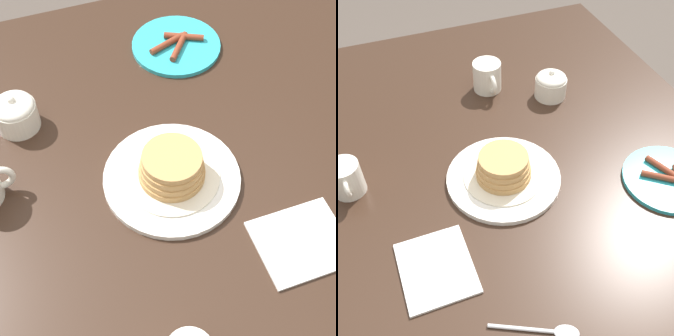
{
  "view_description": "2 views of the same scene",
  "coord_description": "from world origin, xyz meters",
  "views": [
    {
      "loc": [
        -0.14,
        -0.54,
        1.55
      ],
      "look_at": [
        0.04,
        -0.03,
        0.8
      ],
      "focal_mm": 55.0,
      "sensor_mm": 36.0,
      "label": 1
    },
    {
      "loc": [
        0.63,
        -0.25,
        1.47
      ],
      "look_at": [
        0.04,
        -0.03,
        0.8
      ],
      "focal_mm": 45.0,
      "sensor_mm": 36.0,
      "label": 2
    }
  ],
  "objects": [
    {
      "name": "pancake_plate",
      "position": [
        0.05,
        -0.03,
        0.79
      ],
      "size": [
        0.25,
        0.25,
        0.07
      ],
      "color": "white",
      "rests_on": "dining_table"
    },
    {
      "name": "sugar_bowl",
      "position": [
        -0.2,
        0.19,
        0.81
      ],
      "size": [
        0.08,
        0.08,
        0.08
      ],
      "color": "silver",
      "rests_on": "dining_table"
    },
    {
      "name": "dining_table",
      "position": [
        0.0,
        0.0,
        0.65
      ],
      "size": [
        1.31,
        1.06,
        0.77
      ],
      "color": "#332116",
      "rests_on": "ground_plane"
    },
    {
      "name": "ground_plane",
      "position": [
        0.0,
        0.0,
        0.0
      ],
      "size": [
        8.0,
        8.0,
        0.0
      ],
      "primitive_type": "plane",
      "color": "#51473F"
    },
    {
      "name": "side_plate_bacon",
      "position": [
        0.18,
        0.31,
        0.77
      ],
      "size": [
        0.2,
        0.2,
        0.02
      ],
      "color": "#2DADBC",
      "rests_on": "dining_table"
    },
    {
      "name": "napkin",
      "position": [
        0.21,
        -0.23,
        0.77
      ],
      "size": [
        0.15,
        0.13,
        0.01
      ],
      "color": "white",
      "rests_on": "dining_table"
    }
  ]
}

